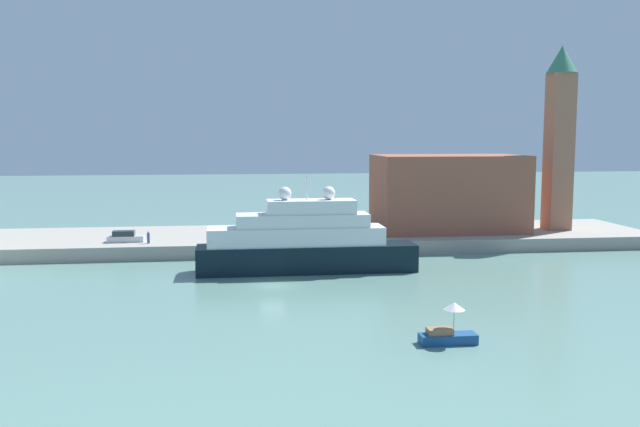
{
  "coord_description": "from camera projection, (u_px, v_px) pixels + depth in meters",
  "views": [
    {
      "loc": [
        -4.21,
        -70.58,
        15.73
      ],
      "look_at": [
        5.76,
        6.0,
        6.79
      ],
      "focal_mm": 38.92,
      "sensor_mm": 36.0,
      "label": 1
    }
  ],
  "objects": [
    {
      "name": "small_motorboat",
      "position": [
        448.0,
        331.0,
        51.97
      ],
      "size": [
        4.31,
        1.59,
        3.16
      ],
      "color": "navy",
      "rests_on": "ground"
    },
    {
      "name": "harbor_building",
      "position": [
        448.0,
        193.0,
        99.61
      ],
      "size": [
        20.77,
        12.07,
        10.86
      ],
      "primitive_type": "cube",
      "color": "#93513D",
      "rests_on": "quay_dock"
    },
    {
      "name": "mooring_bollard",
      "position": [
        283.0,
        239.0,
        89.46
      ],
      "size": [
        0.51,
        0.51,
        0.71
      ],
      "primitive_type": "cylinder",
      "color": "black",
      "rests_on": "quay_dock"
    },
    {
      "name": "ground",
      "position": [
        272.0,
        286.0,
        71.87
      ],
      "size": [
        400.0,
        400.0,
        0.0
      ],
      "primitive_type": "plane",
      "color": "slate"
    },
    {
      "name": "quay_dock",
      "position": [
        261.0,
        240.0,
        97.12
      ],
      "size": [
        110.0,
        19.47,
        1.79
      ],
      "primitive_type": "cube",
      "color": "gray",
      "rests_on": "ground"
    },
    {
      "name": "parked_car",
      "position": [
        125.0,
        237.0,
        89.52
      ],
      "size": [
        4.59,
        1.6,
        1.46
      ],
      "color": "silver",
      "rests_on": "quay_dock"
    },
    {
      "name": "person_figure",
      "position": [
        148.0,
        238.0,
        88.26
      ],
      "size": [
        0.36,
        0.36,
        1.57
      ],
      "color": "#334C8C",
      "rests_on": "quay_dock"
    },
    {
      "name": "large_yacht",
      "position": [
        304.0,
        243.0,
        78.99
      ],
      "size": [
        24.98,
        4.87,
        10.95
      ],
      "color": "black",
      "rests_on": "ground"
    },
    {
      "name": "bell_tower",
      "position": [
        559.0,
        131.0,
        99.64
      ],
      "size": [
        4.29,
        4.29,
        26.37
      ],
      "color": "#9E664C",
      "rests_on": "quay_dock"
    }
  ]
}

